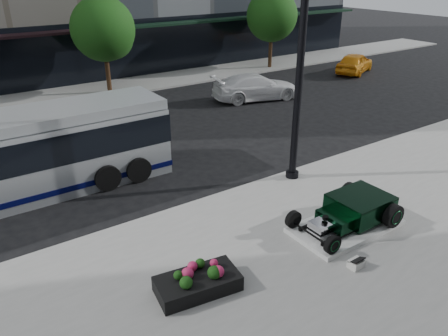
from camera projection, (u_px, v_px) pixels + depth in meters
ground at (206, 171)px, 17.29m from camera, size 120.00×120.00×0.00m
sidewalk_far at (89, 91)px, 27.75m from camera, size 70.00×4.00×0.12m
street_trees at (105, 31)px, 26.06m from camera, size 29.80×3.80×5.70m
display_plinth at (345, 226)px, 13.29m from camera, size 3.40×1.80×0.15m
hot_rod at (355, 209)px, 13.24m from camera, size 3.22×2.00×0.81m
info_plaque at (356, 263)px, 11.56m from camera, size 0.40×0.31×0.31m
lamppost at (300, 70)px, 14.82m from camera, size 0.48×0.48×8.72m
flower_planter at (198, 282)px, 10.69m from camera, size 2.16×1.30×0.66m
white_sedan at (256, 87)px, 26.06m from camera, size 5.59×3.40×1.51m
yellow_taxi at (355, 63)px, 32.43m from camera, size 4.71×3.36×1.49m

